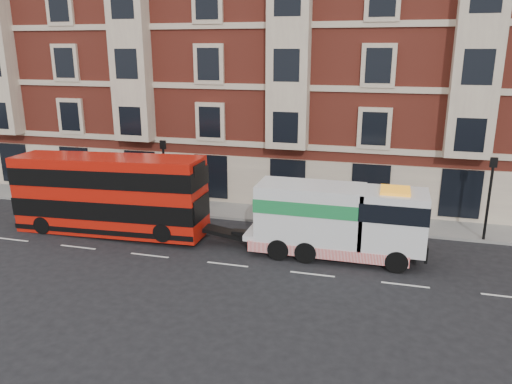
# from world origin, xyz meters

# --- Properties ---
(ground) EXTENTS (120.00, 120.00, 0.00)m
(ground) POSITION_xyz_m (0.00, 0.00, 0.00)
(ground) COLOR black
(ground) RESTS_ON ground
(sidewalk) EXTENTS (90.00, 3.00, 0.15)m
(sidewalk) POSITION_xyz_m (0.00, 7.50, 0.07)
(sidewalk) COLOR slate
(sidewalk) RESTS_ON ground
(victorian_terrace) EXTENTS (45.00, 12.00, 20.40)m
(victorian_terrace) POSITION_xyz_m (0.50, 15.00, 10.07)
(victorian_terrace) COLOR maroon
(victorian_terrace) RESTS_ON ground
(lamp_post_west) EXTENTS (0.35, 0.15, 4.35)m
(lamp_post_west) POSITION_xyz_m (-6.00, 6.20, 2.68)
(lamp_post_west) COLOR black
(lamp_post_west) RESTS_ON sidewalk
(lamp_post_east) EXTENTS (0.35, 0.15, 4.35)m
(lamp_post_east) POSITION_xyz_m (12.00, 6.20, 2.68)
(lamp_post_east) COLOR black
(lamp_post_east) RESTS_ON sidewalk
(double_decker_bus) EXTENTS (10.54, 2.42, 4.26)m
(double_decker_bus) POSITION_xyz_m (-7.40, 2.27, 2.26)
(double_decker_bus) COLOR red
(double_decker_bus) RESTS_ON ground
(tow_truck) EXTENTS (8.44, 2.49, 3.51)m
(tow_truck) POSITION_xyz_m (4.66, 2.27, 1.86)
(tow_truck) COLOR silver
(tow_truck) RESTS_ON ground
(pedestrian) EXTENTS (0.65, 0.55, 1.49)m
(pedestrian) POSITION_xyz_m (-6.20, 7.98, 0.90)
(pedestrian) COLOR #181D30
(pedestrian) RESTS_ON sidewalk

